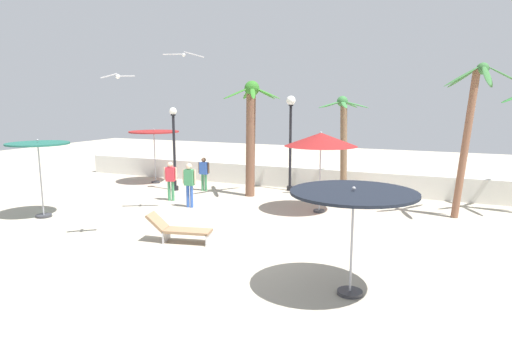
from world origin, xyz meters
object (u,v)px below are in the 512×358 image
patio_umbrella_2 (154,134)px  lamp_post_0 (291,128)px  seagull_0 (184,55)px  guest_0 (171,177)px  seagull_1 (118,76)px  palm_tree_2 (343,134)px  guest_1 (189,181)px  lamp_post_1 (174,143)px  palm_tree_1 (470,123)px  patio_umbrella_0 (38,150)px  lounge_chair_0 (179,229)px  guest_2 (204,171)px  patio_umbrella_1 (321,140)px  patio_umbrella_3 (353,199)px  palm_tree_0 (251,126)px

patio_umbrella_2 → lamp_post_0: (6.82, 0.91, 0.41)m
lamp_post_0 → seagull_0: seagull_0 is taller
guest_0 → seagull_1: size_ratio=2.02×
palm_tree_2 → guest_1: palm_tree_2 is taller
palm_tree_2 → guest_0: 7.46m
lamp_post_0 → lamp_post_1: bearing=-156.8°
lamp_post_1 → guest_0: 2.48m
palm_tree_1 → patio_umbrella_0: bearing=-156.9°
palm_tree_1 → lounge_chair_0: (-7.66, -6.30, -2.95)m
patio_umbrella_0 → guest_2: size_ratio=1.81×
lounge_chair_0 → patio_umbrella_2: bearing=130.1°
patio_umbrella_1 → patio_umbrella_3: (2.57, -6.69, -0.60)m
palm_tree_2 → seagull_0: (-4.35, -5.43, 2.96)m
lounge_chair_0 → guest_1: guest_1 is taller
patio_umbrella_2 → seagull_0: seagull_0 is taller
patio_umbrella_0 → seagull_0: 6.06m
palm_tree_0 → guest_1: bearing=-114.5°
patio_umbrella_3 → lamp_post_1: lamp_post_1 is taller
patio_umbrella_3 → guest_0: size_ratio=1.62×
seagull_0 → seagull_1: 3.59m
lamp_post_0 → guest_1: 5.58m
palm_tree_0 → lounge_chair_0: palm_tree_0 is taller
patio_umbrella_0 → patio_umbrella_1: patio_umbrella_1 is taller
lounge_chair_0 → guest_2: bearing=114.7°
patio_umbrella_0 → patio_umbrella_2: bearing=93.1°
lamp_post_1 → guest_2: size_ratio=2.47×
palm_tree_1 → guest_0: (-11.04, -1.77, -2.36)m
palm_tree_2 → lamp_post_1: bearing=-166.2°
patio_umbrella_1 → lounge_chair_0: bearing=-118.4°
guest_0 → lamp_post_1: bearing=119.2°
patio_umbrella_1 → patio_umbrella_2: size_ratio=1.10×
patio_umbrella_0 → lamp_post_0: bearing=51.3°
palm_tree_2 → guest_2: palm_tree_2 is taller
patio_umbrella_0 → palm_tree_0: size_ratio=0.57×
guest_0 → guest_2: bearing=84.7°
patio_umbrella_2 → lamp_post_1: bearing=-30.9°
patio_umbrella_3 → guest_2: (-8.51, 8.43, -1.18)m
lounge_chair_0 → seagull_1: bearing=-153.2°
patio_umbrella_1 → patio_umbrella_3: size_ratio=1.14×
patio_umbrella_1 → lamp_post_1: lamp_post_1 is taller
patio_umbrella_3 → lounge_chair_0: (-5.34, 1.56, -1.71)m
palm_tree_1 → lamp_post_1: (-12.09, 0.12, -1.14)m
lamp_post_1 → seagull_0: size_ratio=3.00×
palm_tree_2 → guest_2: size_ratio=2.80×
seagull_0 → patio_umbrella_0: bearing=-153.1°
patio_umbrella_2 → guest_0: patio_umbrella_2 is taller
patio_umbrella_1 → seagull_0: seagull_0 is taller
lamp_post_0 → seagull_1: 9.56m
guest_2 → seagull_1: (1.79, -7.56, 3.83)m
patio_umbrella_3 → lamp_post_0: 11.23m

